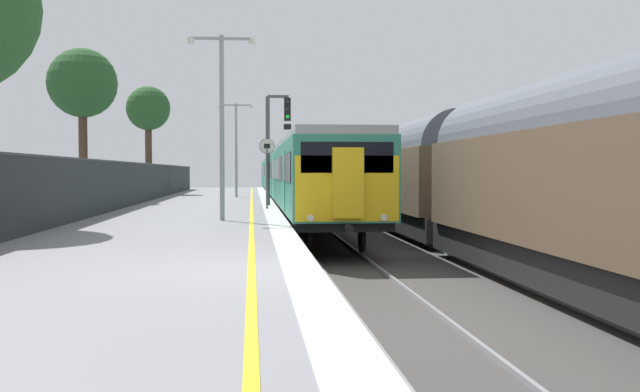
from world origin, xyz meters
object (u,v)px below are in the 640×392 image
object	(u,v)px
platform_lamp_far	(236,141)
background_tree_left	(81,86)
commuter_train_at_platform	(288,174)
speed_limit_sign	(267,164)
signal_gantry	(274,136)
platform_lamp_mid	(222,111)
freight_train_adjacent_track	(468,174)
background_tree_right	(149,111)

from	to	relation	value
platform_lamp_far	background_tree_left	size ratio (longest dim) A/B	0.72
commuter_train_at_platform	speed_limit_sign	world-z (taller)	commuter_train_at_platform
speed_limit_sign	background_tree_left	world-z (taller)	background_tree_left
background_tree_left	signal_gantry	bearing A→B (deg)	-27.87
signal_gantry	platform_lamp_mid	xyz separation A→B (m)	(-1.85, -9.63, 0.27)
freight_train_adjacent_track	platform_lamp_mid	distance (m)	7.57
freight_train_adjacent_track	speed_limit_sign	world-z (taller)	freight_train_adjacent_track
speed_limit_sign	platform_lamp_far	distance (m)	13.46
speed_limit_sign	platform_lamp_far	world-z (taller)	platform_lamp_far
background_tree_right	platform_lamp_mid	bearing A→B (deg)	-77.66
signal_gantry	platform_lamp_far	xyz separation A→B (m)	(-1.85, 10.13, 0.19)
signal_gantry	platform_lamp_far	bearing A→B (deg)	100.35
speed_limit_sign	background_tree_left	xyz separation A→B (m)	(-8.83, 8.05, 3.87)
freight_train_adjacent_track	speed_limit_sign	size ratio (longest dim) A/B	10.96
commuter_train_at_platform	background_tree_left	distance (m)	16.63
freight_train_adjacent_track	background_tree_right	xyz separation A→B (m)	(-13.09, 26.93, 4.04)
background_tree_left	freight_train_adjacent_track	bearing A→B (deg)	-45.65
freight_train_adjacent_track	speed_limit_sign	xyz separation A→B (m)	(-5.85, 6.97, 0.36)
background_tree_left	platform_lamp_far	bearing A→B (deg)	35.51
freight_train_adjacent_track	background_tree_left	distance (m)	21.43
signal_gantry	platform_lamp_far	world-z (taller)	platform_lamp_far
signal_gantry	platform_lamp_mid	bearing A→B (deg)	-100.88
platform_lamp_far	commuter_train_at_platform	bearing A→B (deg)	63.79
signal_gantry	speed_limit_sign	bearing A→B (deg)	-96.85
platform_lamp_far	platform_lamp_mid	bearing A→B (deg)	-90.00
freight_train_adjacent_track	speed_limit_sign	bearing A→B (deg)	129.99
commuter_train_at_platform	background_tree_right	distance (m)	9.99
speed_limit_sign	platform_lamp_mid	size ratio (longest dim) A/B	0.50
platform_lamp_mid	background_tree_left	size ratio (longest dim) A/B	0.74
commuter_train_at_platform	background_tree_right	bearing A→B (deg)	-179.48
commuter_train_at_platform	freight_train_adjacent_track	bearing A→B (deg)	-81.57
speed_limit_sign	background_tree_left	distance (m)	12.56
commuter_train_at_platform	background_tree_right	size ratio (longest dim) A/B	8.56
commuter_train_at_platform	background_tree_left	size ratio (longest dim) A/B	8.08
freight_train_adjacent_track	signal_gantry	distance (m)	11.64
platform_lamp_far	speed_limit_sign	bearing A→B (deg)	-83.70
speed_limit_sign	platform_lamp_mid	bearing A→B (deg)	-102.83
freight_train_adjacent_track	background_tree_right	world-z (taller)	background_tree_right
freight_train_adjacent_track	platform_lamp_far	world-z (taller)	platform_lamp_far
signal_gantry	platform_lamp_mid	distance (m)	9.81
platform_lamp_mid	background_tree_left	distance (m)	16.43
speed_limit_sign	background_tree_left	bearing A→B (deg)	137.67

